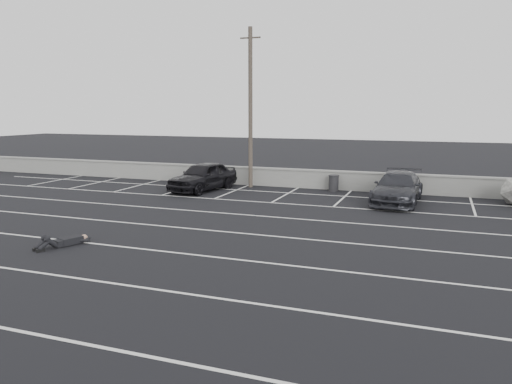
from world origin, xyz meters
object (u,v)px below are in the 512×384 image
at_px(car_left, 203,176).
at_px(person, 71,237).
at_px(utility_pole, 250,108).
at_px(car_right, 398,188).
at_px(trash_bin, 334,183).

height_order(car_left, person, car_left).
bearing_deg(car_left, utility_pole, 55.89).
bearing_deg(person, car_left, 114.09).
bearing_deg(car_right, person, -127.19).
xyz_separation_m(car_right, person, (-9.52, -11.37, -0.50)).
bearing_deg(person, trash_bin, 86.48).
relative_size(car_right, utility_pole, 0.57).
bearing_deg(car_left, person, -75.04).
xyz_separation_m(trash_bin, person, (-5.99, -13.69, -0.22)).
relative_size(car_left, utility_pole, 0.52).
bearing_deg(utility_pole, trash_bin, 2.15).
height_order(car_right, trash_bin, car_right).
distance_m(car_left, car_right, 10.32).
height_order(utility_pole, person, utility_pole).
height_order(car_left, car_right, car_left).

